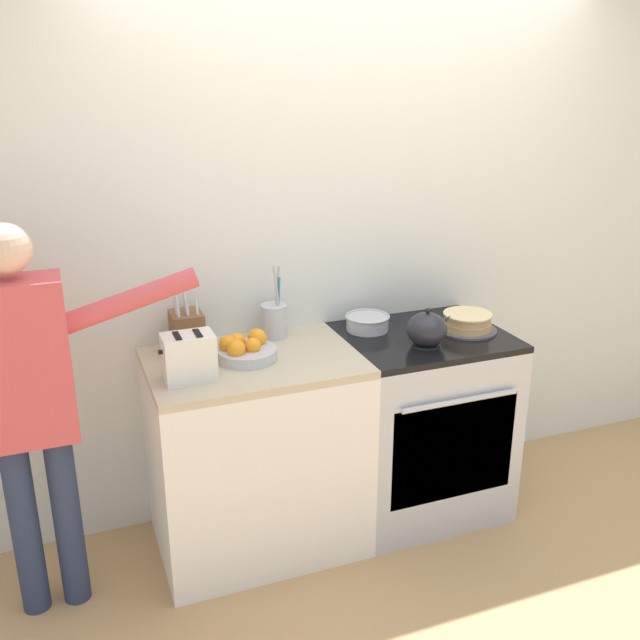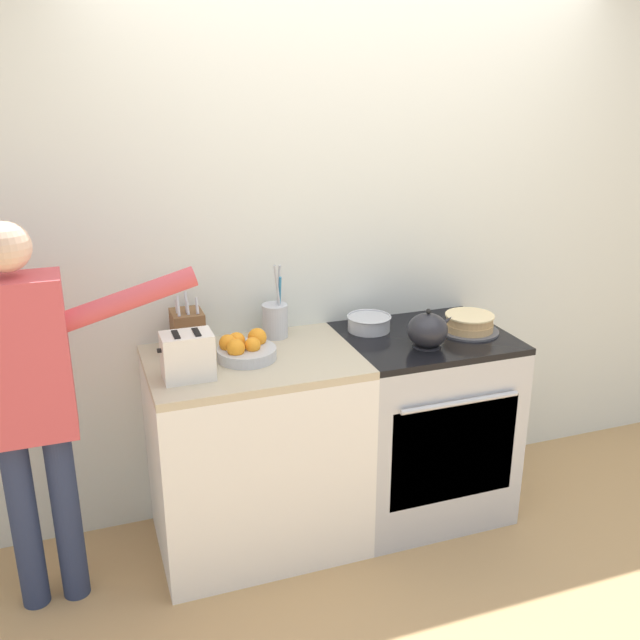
# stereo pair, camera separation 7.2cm
# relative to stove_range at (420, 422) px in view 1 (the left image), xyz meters

# --- Properties ---
(ground_plane) EXTENTS (16.00, 16.00, 0.00)m
(ground_plane) POSITION_rel_stove_range_xyz_m (-0.23, -0.32, -0.46)
(ground_plane) COLOR tan
(wall_back) EXTENTS (8.00, 0.04, 2.60)m
(wall_back) POSITION_rel_stove_range_xyz_m (-0.23, 0.34, 0.84)
(wall_back) COLOR silver
(wall_back) RESTS_ON ground_plane
(counter_cabinet) EXTENTS (0.91, 0.64, 0.92)m
(counter_cabinet) POSITION_rel_stove_range_xyz_m (-0.84, 0.00, -0.00)
(counter_cabinet) COLOR white
(counter_cabinet) RESTS_ON ground_plane
(stove_range) EXTENTS (0.76, 0.68, 0.92)m
(stove_range) POSITION_rel_stove_range_xyz_m (0.00, 0.00, 0.00)
(stove_range) COLOR #B7BABF
(stove_range) RESTS_ON ground_plane
(layer_cake) EXTENTS (0.28, 0.28, 0.09)m
(layer_cake) POSITION_rel_stove_range_xyz_m (0.21, -0.03, 0.50)
(layer_cake) COLOR #4C4C51
(layer_cake) RESTS_ON stove_range
(tea_kettle) EXTENTS (0.22, 0.18, 0.18)m
(tea_kettle) POSITION_rel_stove_range_xyz_m (-0.06, -0.13, 0.54)
(tea_kettle) COLOR #232328
(tea_kettle) RESTS_ON stove_range
(mixing_bowl) EXTENTS (0.21, 0.21, 0.07)m
(mixing_bowl) POSITION_rel_stove_range_xyz_m (-0.23, 0.15, 0.50)
(mixing_bowl) COLOR #B7BABF
(mixing_bowl) RESTS_ON stove_range
(knife_block) EXTENTS (0.14, 0.16, 0.27)m
(knife_block) POSITION_rel_stove_range_xyz_m (-1.08, 0.19, 0.55)
(knife_block) COLOR brown
(knife_block) RESTS_ON counter_cabinet
(utensil_crock) EXTENTS (0.12, 0.12, 0.35)m
(utensil_crock) POSITION_rel_stove_range_xyz_m (-0.67, 0.22, 0.55)
(utensil_crock) COLOR #B7BABF
(utensil_crock) RESTS_ON counter_cabinet
(fruit_bowl) EXTENTS (0.26, 0.26, 0.11)m
(fruit_bowl) POSITION_rel_stove_range_xyz_m (-0.87, 0.01, 0.50)
(fruit_bowl) COLOR #B7BABF
(fruit_bowl) RESTS_ON counter_cabinet
(toaster) EXTENTS (0.22, 0.14, 0.20)m
(toaster) POSITION_rel_stove_range_xyz_m (-1.13, -0.12, 0.56)
(toaster) COLOR silver
(toaster) RESTS_ON counter_cabinet
(person_baker) EXTENTS (0.92, 0.20, 1.61)m
(person_baker) POSITION_rel_stove_range_xyz_m (-1.74, -0.10, 0.50)
(person_baker) COLOR #283351
(person_baker) RESTS_ON ground_plane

